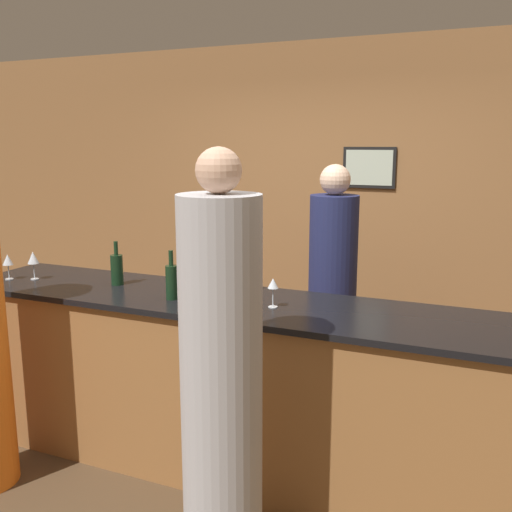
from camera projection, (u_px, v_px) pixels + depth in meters
ground_plane at (225, 465)px, 3.52m from camera, size 14.00×14.00×0.00m
back_wall at (321, 207)px, 5.01m from camera, size 8.00×0.08×2.80m
bar_counter at (224, 384)px, 3.42m from camera, size 3.48×0.73×1.06m
bartender at (332, 304)px, 3.98m from camera, size 0.33×0.33×1.81m
guest_1 at (221, 385)px, 2.52m from camera, size 0.36×0.36×1.94m
wine_bottle_0 at (238, 275)px, 3.41m from camera, size 0.07×0.07×0.29m
wine_bottle_1 at (117, 269)px, 3.63m from camera, size 0.08×0.08×0.28m
wine_bottle_2 at (172, 281)px, 3.29m from camera, size 0.07×0.07×0.29m
wine_glass_0 at (273, 285)px, 3.12m from camera, size 0.06×0.06×0.17m
wine_glass_1 at (8, 261)px, 3.77m from camera, size 0.07×0.07×0.17m
wine_glass_2 at (33, 258)px, 3.76m from camera, size 0.07×0.07×0.19m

